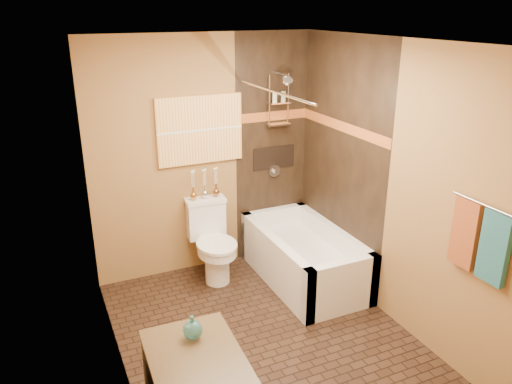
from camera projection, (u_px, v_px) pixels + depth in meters
floor at (266, 338)px, 4.37m from camera, size 3.00×3.00×0.00m
wall_left at (112, 233)px, 3.47m from camera, size 0.02×3.00×2.50m
wall_right at (389, 185)px, 4.40m from camera, size 0.02×3.00×2.50m
wall_back at (205, 157)px, 5.21m from camera, size 2.40×0.02×2.50m
wall_front at (389, 302)px, 2.66m from camera, size 2.40×0.02×2.50m
ceiling at (268, 41)px, 3.50m from camera, size 3.00×3.00×0.00m
alcove_tile_back at (272, 149)px, 5.50m from camera, size 0.85×0.01×2.50m
alcove_tile_right at (341, 162)px, 5.04m from camera, size 0.01×1.50×2.50m
mosaic_band_back at (272, 116)px, 5.37m from camera, size 0.85×0.01×0.10m
mosaic_band_right at (342, 126)px, 4.90m from camera, size 0.01×1.50×0.10m
alcove_niche at (274, 158)px, 5.54m from camera, size 0.50×0.01×0.25m
shower_fixtures at (279, 113)px, 5.27m from camera, size 0.24×0.33×1.16m
curtain_rod at (271, 91)px, 4.46m from camera, size 0.03×1.55×0.03m
towel_bar at (484, 205)px, 3.42m from camera, size 0.02×0.55×0.02m
towel_teal at (495, 248)px, 3.40m from camera, size 0.05×0.22×0.52m
towel_rust at (465, 233)px, 3.63m from camera, size 0.05×0.22×0.52m
sunset_painting at (200, 130)px, 5.07m from camera, size 0.90×0.04×0.70m
vanity_mirror at (142, 264)px, 2.53m from camera, size 0.01×1.00×0.90m
bathtub at (304, 260)px, 5.24m from camera, size 0.80×1.50×0.55m
toilet at (212, 241)px, 5.23m from camera, size 0.43×0.64×0.83m
teal_bottle at (192, 328)px, 3.08m from camera, size 0.15×0.15×0.19m
bud_vases at (205, 183)px, 5.19m from camera, size 0.32×0.07×0.31m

